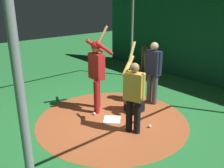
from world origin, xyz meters
TOP-DOWN VIEW (x-y plane):
  - ground_plane at (0.00, 0.00)m, footprint 26.05×26.05m
  - dirt_circle at (0.00, 0.00)m, footprint 3.73×3.73m
  - home_plate at (0.00, 0.00)m, footprint 0.59×0.59m
  - batter at (-0.09, -0.70)m, footprint 0.68×0.49m
  - catcher at (-0.74, 0.00)m, footprint 0.58×0.40m
  - umpire at (-1.55, -0.07)m, footprint 0.22×0.49m
  - visitor at (0.00, 0.73)m, footprint 0.53×0.59m
  - back_wall at (-4.40, 0.00)m, footprint 0.22×10.05m
  - cage_frame at (0.00, 0.00)m, footprint 6.00×4.74m
  - bat_rack at (-4.15, -2.39)m, footprint 1.06×0.18m
  - baseball_0 at (0.18, -0.50)m, footprint 0.07×0.07m
  - baseball_1 at (-1.04, -0.44)m, footprint 0.07×0.07m
  - baseball_2 at (-0.42, 0.87)m, footprint 0.07×0.07m

SIDE VIEW (x-z plane):
  - ground_plane at x=0.00m, z-range 0.00..0.00m
  - dirt_circle at x=0.00m, z-range 0.00..0.01m
  - home_plate at x=0.00m, z-range 0.01..0.02m
  - baseball_0 at x=0.18m, z-range 0.01..0.08m
  - baseball_1 at x=-1.04m, z-range 0.01..0.08m
  - baseball_2 at x=-0.42m, z-range 0.01..0.08m
  - catcher at x=-0.74m, z-range -0.10..0.87m
  - bat_rack at x=-4.15m, z-range -0.04..1.01m
  - visitor at x=0.00m, z-range -0.06..1.93m
  - umpire at x=-1.55m, z-range 0.11..1.87m
  - batter at x=-0.09m, z-range 0.06..2.26m
  - back_wall at x=-4.40m, z-range 0.01..3.58m
  - cage_frame at x=0.00m, z-range 0.62..3.59m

